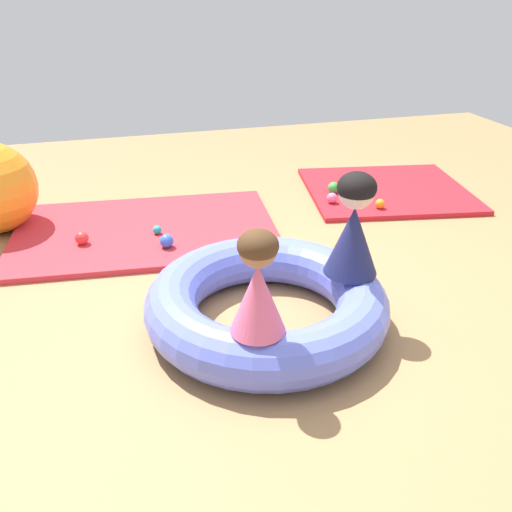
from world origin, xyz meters
The scene contains 13 objects.
ground_plane centered at (0.00, 0.00, 0.00)m, with size 8.00×8.00×0.00m, color #9E7549.
gym_mat_near_left centered at (-0.58, 1.26, 0.02)m, with size 1.84×1.23×0.04m, color red.
gym_mat_far_right centered at (1.48, 1.54, 0.02)m, with size 1.32×1.19×0.04m, color red.
inflatable_cushion centered at (-0.09, -0.11, 0.14)m, with size 1.27×1.27×0.27m, color #6070E5.
child_in_pink centered at (-0.26, -0.52, 0.51)m, with size 0.32×0.32×0.48m.
child_in_navy centered at (0.35, -0.14, 0.54)m, with size 0.37×0.37×0.54m.
play_ball_orange centered at (1.20, 1.14, 0.08)m, with size 0.08×0.08×0.08m, color orange.
play_ball_blue centered at (-0.48, 0.90, 0.09)m, with size 0.09×0.09×0.09m, color blue.
play_ball_pink centered at (0.89, 1.34, 0.08)m, with size 0.08×0.08×0.08m, color pink.
play_ball_green centered at (0.99, 1.55, 0.09)m, with size 0.09×0.09×0.09m, color green.
play_ball_yellow centered at (0.05, 0.77, 0.09)m, with size 0.10×0.10×0.10m, color yellow.
play_ball_red centered at (-1.02, 1.10, 0.09)m, with size 0.09×0.09×0.09m, color red.
play_ball_teal centered at (-0.52, 1.13, 0.07)m, with size 0.06×0.06×0.06m, color teal.
Camera 1 is at (-0.82, -2.47, 1.67)m, focal length 39.07 mm.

